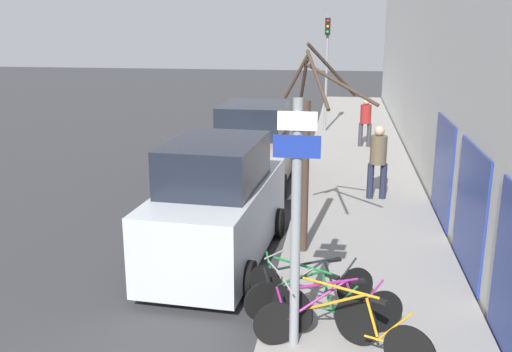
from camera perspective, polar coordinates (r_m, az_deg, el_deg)
The scene contains 14 objects.
ground_plane at distance 15.82m, azimuth 0.98°, elevation -0.81°, with size 80.00×80.00×0.00m, color #333335.
sidewalk_curb at distance 18.40m, azimuth 10.22°, elevation 1.45°, with size 3.20×32.00×0.15m.
building_facade at distance 17.99m, azimuth 16.37°, elevation 10.96°, with size 0.23×32.00×6.50m.
signpost at distance 7.25m, azimuth 4.01°, elevation -4.38°, with size 0.58×0.15×3.30m.
bicycle_0 at distance 7.69m, azimuth 9.08°, elevation -14.51°, with size 2.10×1.21×0.93m.
bicycle_1 at distance 7.98m, azimuth 7.41°, elevation -13.50°, with size 2.00×0.82×0.86m.
bicycle_2 at distance 8.30m, azimuth 5.24°, elevation -12.14°, with size 1.88×1.26×0.91m.
bicycle_3 at distance 8.60m, azimuth 5.51°, elevation -11.30°, with size 1.85×1.00×0.84m.
parked_car_0 at distance 10.52m, azimuth -3.80°, elevation -3.06°, with size 2.15×4.54×2.32m.
parked_car_1 at distance 15.53m, azimuth -0.16°, elevation 2.81°, with size 2.14×4.23×2.26m.
pedestrian_near at distance 14.09m, azimuth 12.11°, elevation 1.87°, with size 0.47×0.40×1.80m.
pedestrian_far at distance 20.17m, azimuth 10.90°, elevation 5.63°, with size 0.44×0.37×1.68m.
street_tree at distance 10.37m, azimuth 5.32°, elevation 2.35°, with size 1.71×2.07×3.86m.
traffic_light at distance 22.62m, azimuth 7.10°, elevation 11.65°, with size 0.20×0.30×4.50m.
Camera 1 is at (2.02, -3.89, 4.31)m, focal length 40.00 mm.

